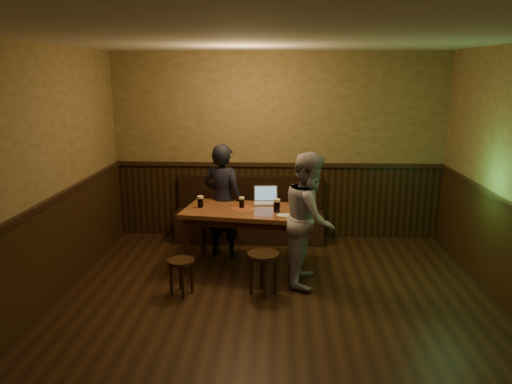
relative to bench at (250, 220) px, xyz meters
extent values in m
cube|color=black|center=(0.41, -2.75, -0.32)|extent=(5.00, 6.00, 0.02)
cube|color=beige|center=(0.41, -2.75, 2.50)|extent=(5.00, 6.00, 0.02)
cube|color=olive|center=(0.41, 0.26, 1.09)|extent=(5.00, 0.02, 2.80)
cube|color=olive|center=(-2.10, -2.75, 1.09)|extent=(0.02, 6.00, 2.80)
cube|color=black|center=(0.41, 0.23, 0.24)|extent=(4.98, 0.04, 1.10)
cube|color=black|center=(-2.07, -2.75, 0.24)|extent=(0.04, 5.98, 1.10)
cube|color=black|center=(0.41, 0.20, 0.82)|extent=(4.98, 0.06, 0.06)
cube|color=black|center=(-2.04, -2.75, 0.82)|extent=(0.06, 5.98, 0.06)
cube|color=black|center=(0.00, -0.04, -0.09)|extent=(2.20, 0.50, 0.45)
cube|color=black|center=(0.00, 0.16, 0.39)|extent=(2.20, 0.10, 0.50)
cube|color=#612B1B|center=(0.00, -1.13, 0.46)|extent=(1.60, 1.06, 0.05)
cube|color=black|center=(0.00, -1.13, 0.38)|extent=(1.46, 0.91, 0.09)
cube|color=maroon|center=(0.00, -1.13, 0.49)|extent=(0.39, 0.39, 0.00)
cylinder|color=black|center=(-0.70, -1.38, 0.06)|extent=(0.07, 0.07, 0.75)
cylinder|color=black|center=(-0.61, -0.70, 0.06)|extent=(0.07, 0.07, 0.75)
cylinder|color=black|center=(0.61, -1.57, 0.06)|extent=(0.07, 0.07, 0.75)
cylinder|color=black|center=(0.70, -0.89, 0.06)|extent=(0.07, 0.07, 0.75)
cylinder|color=black|center=(-0.66, -1.96, 0.09)|extent=(0.39, 0.39, 0.04)
cylinder|color=black|center=(-0.55, -1.93, -0.11)|extent=(0.03, 0.03, 0.40)
cylinder|color=black|center=(-0.70, -1.85, -0.11)|extent=(0.03, 0.03, 0.40)
cylinder|color=black|center=(-0.77, -2.00, -0.11)|extent=(0.03, 0.03, 0.40)
cylinder|color=black|center=(-0.62, -2.07, -0.11)|extent=(0.03, 0.03, 0.40)
cylinder|color=black|center=(0.28, -1.91, 0.16)|extent=(0.41, 0.41, 0.04)
cylinder|color=black|center=(0.42, -1.89, -0.07)|extent=(0.04, 0.04, 0.47)
cylinder|color=black|center=(0.26, -1.77, -0.07)|extent=(0.04, 0.04, 0.47)
cylinder|color=black|center=(0.14, -1.93, -0.07)|extent=(0.04, 0.04, 0.47)
cylinder|color=black|center=(0.30, -2.05, -0.07)|extent=(0.04, 0.04, 0.47)
cylinder|color=#B2152C|center=(-0.56, -1.11, 0.49)|extent=(0.10, 0.10, 0.00)
cylinder|color=silver|center=(-0.56, -1.11, 0.49)|extent=(0.09, 0.09, 0.00)
cylinder|color=black|center=(-0.56, -1.11, 0.56)|extent=(0.07, 0.07, 0.12)
cylinder|color=beige|center=(-0.56, -1.11, 0.63)|extent=(0.08, 0.08, 0.03)
cylinder|color=#B2152C|center=(-0.03, -1.09, 0.49)|extent=(0.09, 0.09, 0.00)
cylinder|color=silver|center=(-0.03, -1.09, 0.49)|extent=(0.08, 0.08, 0.00)
cylinder|color=black|center=(-0.03, -1.09, 0.55)|extent=(0.07, 0.07, 0.11)
cylinder|color=beige|center=(-0.03, -1.09, 0.62)|extent=(0.07, 0.07, 0.03)
cylinder|color=#B2152C|center=(0.42, -1.28, 0.49)|extent=(0.11, 0.11, 0.00)
cylinder|color=silver|center=(0.42, -1.28, 0.49)|extent=(0.09, 0.09, 0.00)
cylinder|color=black|center=(0.42, -1.28, 0.56)|extent=(0.08, 0.08, 0.13)
cylinder|color=beige|center=(0.42, -1.28, 0.65)|extent=(0.09, 0.09, 0.03)
cube|color=silver|center=(0.27, -0.87, 0.50)|extent=(0.33, 0.24, 0.02)
cube|color=#B2B2B7|center=(0.27, -0.87, 0.51)|extent=(0.30, 0.19, 0.00)
cube|color=silver|center=(0.26, -0.76, 0.61)|extent=(0.32, 0.09, 0.20)
cube|color=#5A82A8|center=(0.27, -0.77, 0.61)|extent=(0.29, 0.07, 0.18)
cube|color=silver|center=(0.54, -1.40, 0.49)|extent=(0.26, 0.21, 0.00)
imported|color=black|center=(-0.32, -0.69, 0.47)|extent=(0.67, 0.56, 1.57)
imported|color=#97979C|center=(0.82, -1.52, 0.49)|extent=(0.70, 0.85, 1.60)
camera|label=1|loc=(0.47, -7.24, 2.18)|focal=35.00mm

